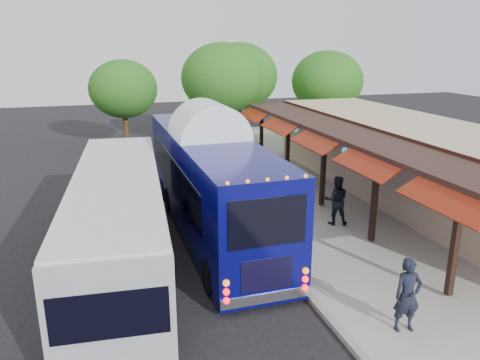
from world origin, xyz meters
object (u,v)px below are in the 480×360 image
object	(u,v)px
ped_a	(408,295)
ped_c	(261,159)
sign_board	(374,203)
ped_d	(245,144)
coach_bus	(210,177)
ped_b	(336,200)
city_bus	(119,218)

from	to	relation	value
ped_a	ped_c	world-z (taller)	ped_a
ped_c	sign_board	distance (m)	8.19
ped_c	ped_d	world-z (taller)	ped_c
ped_c	ped_d	bearing A→B (deg)	-101.29
sign_board	ped_c	bearing A→B (deg)	125.60
coach_bus	ped_b	distance (m)	5.07
coach_bus	ped_a	size ratio (longest dim) A/B	6.51
coach_bus	ped_a	xyz separation A→B (m)	(3.05, -8.20, -1.04)
coach_bus	city_bus	size ratio (longest dim) A/B	1.04
ped_b	ped_d	world-z (taller)	ped_b
ped_a	ped_c	size ratio (longest dim) A/B	1.09
ped_a	sign_board	xyz separation A→B (m)	(3.37, 6.78, -0.19)
city_bus	ped_d	world-z (taller)	city_bus
ped_c	sign_board	size ratio (longest dim) A/B	1.55
coach_bus	ped_b	world-z (taller)	coach_bus
coach_bus	sign_board	distance (m)	6.69
ped_a	ped_d	size ratio (longest dim) A/B	1.16
ped_c	ped_d	size ratio (longest dim) A/B	1.07
coach_bus	ped_c	distance (m)	7.94
ped_b	ped_d	xyz separation A→B (m)	(0.03, 12.03, -0.16)
coach_bus	ped_c	bearing A→B (deg)	55.42
ped_a	city_bus	bearing A→B (deg)	147.34
coach_bus	city_bus	bearing A→B (deg)	-146.15
ped_a	ped_d	world-z (taller)	ped_a
coach_bus	ped_c	world-z (taller)	coach_bus
ped_a	ped_d	xyz separation A→B (m)	(1.80, 19.00, -0.14)
coach_bus	ped_b	size ratio (longest dim) A/B	6.38
city_bus	ped_c	distance (m)	11.99
ped_b	sign_board	world-z (taller)	ped_b
city_bus	ped_b	xyz separation A→B (m)	(8.36, 1.21, -0.64)
ped_c	ped_b	bearing A→B (deg)	87.88
coach_bus	ped_d	xyz separation A→B (m)	(4.85, 10.80, -1.17)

